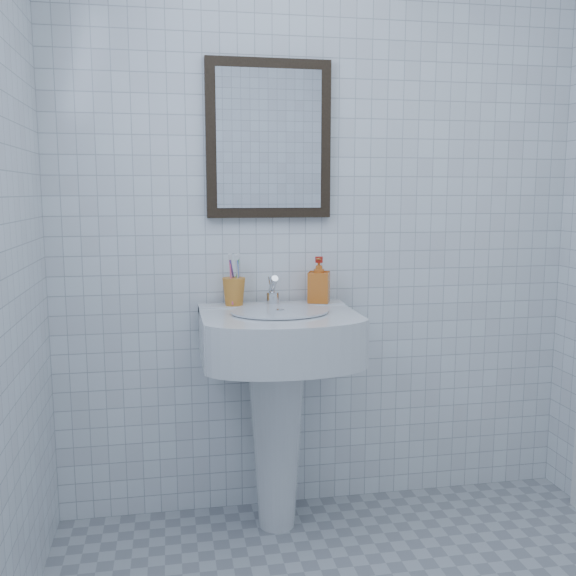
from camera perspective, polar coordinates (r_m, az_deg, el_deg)
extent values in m
cube|color=silver|center=(2.67, 3.02, 6.53)|extent=(2.20, 0.02, 2.50)
cone|color=silver|center=(2.63, -1.03, -13.24)|extent=(0.23, 0.23, 0.73)
cube|color=silver|center=(2.45, -0.85, -4.21)|extent=(0.59, 0.42, 0.18)
cube|color=silver|center=(2.59, -1.46, -1.73)|extent=(0.59, 0.10, 0.03)
cylinder|color=silver|center=(2.40, -0.73, -2.08)|extent=(0.37, 0.37, 0.01)
cylinder|color=silver|center=(2.56, -1.37, -0.94)|extent=(0.05, 0.05, 0.05)
cylinder|color=silver|center=(2.54, -1.32, 0.35)|extent=(0.03, 0.10, 0.08)
cylinder|color=silver|center=(2.57, -1.44, 0.02)|extent=(0.03, 0.05, 0.09)
imported|color=#D84F15|center=(2.61, 2.76, 0.73)|extent=(0.11, 0.11, 0.19)
cube|color=black|center=(2.62, -1.73, 13.07)|extent=(0.50, 0.04, 0.62)
cube|color=silver|center=(2.60, -1.66, 13.10)|extent=(0.42, 0.00, 0.54)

